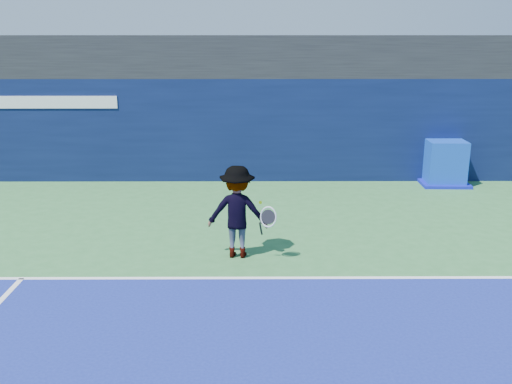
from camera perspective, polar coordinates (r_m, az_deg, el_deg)
The scene contains 7 objects.
ground at distance 7.73m, azimuth 6.39°, elevation -17.69°, with size 80.00×80.00×0.00m, color #327039.
baseline at distance 10.36m, azimuth 4.51°, elevation -8.56°, with size 24.00×0.10×0.01m, color white.
stadium_band at distance 17.95m, azimuth 2.51°, elevation 13.49°, with size 36.00×3.00×1.20m, color black.
back_wall_assembly at distance 17.16m, azimuth 2.57°, elevation 6.35°, with size 36.00×1.03×3.00m.
equipment_cart at distance 17.46m, azimuth 18.29°, elevation 2.68°, with size 1.39×1.39×1.29m.
tennis_player at distance 11.03m, azimuth -1.86°, elevation -1.98°, with size 1.37×0.78×1.82m.
tennis_ball at distance 11.46m, azimuth 0.44°, elevation -1.05°, with size 0.07×0.07×0.07m.
Camera 1 is at (-0.85, -6.42, 4.22)m, focal length 40.00 mm.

